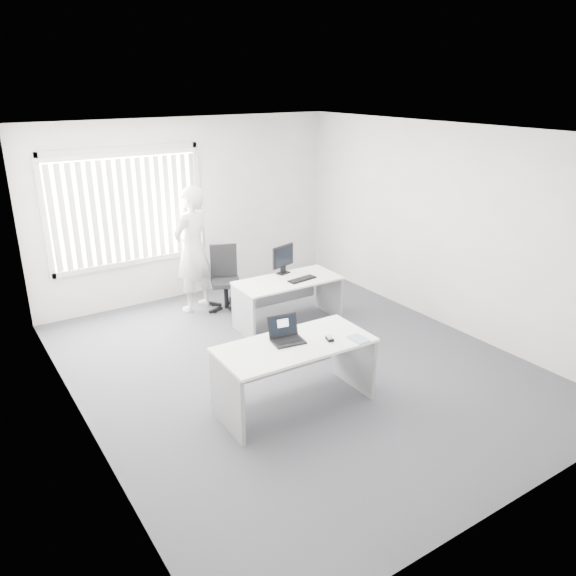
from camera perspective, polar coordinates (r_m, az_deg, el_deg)
ground at (r=7.03m, az=0.69°, el=-7.77°), size 6.00×6.00×0.00m
wall_back at (r=9.04m, az=-10.04°, el=7.89°), size 5.00×0.02×2.80m
wall_front at (r=4.50m, az=22.74°, el=-6.64°), size 5.00×0.02×2.80m
wall_left at (r=5.57m, az=-21.15°, el=-1.25°), size 0.02×6.00×2.80m
wall_right at (r=8.10m, az=15.66°, el=5.96°), size 0.02×6.00×2.80m
ceiling at (r=6.21m, az=0.80°, el=15.61°), size 5.00×6.00×0.02m
window at (r=8.64m, az=-16.11°, el=7.83°), size 2.32×0.06×1.76m
blinds at (r=8.59m, az=-15.97°, el=7.57°), size 2.20×0.10×1.50m
desk_near at (r=5.95m, az=0.70°, el=-7.46°), size 1.66×0.81×0.75m
desk_far at (r=7.96m, az=-0.00°, el=-0.42°), size 1.49×0.73×0.67m
office_chair at (r=8.66m, az=-6.36°, el=-0.07°), size 0.72×0.72×0.97m
person at (r=8.47m, az=-9.67°, el=3.87°), size 0.81×0.68×1.89m
laptop at (r=5.82m, az=0.02°, el=-4.42°), size 0.37×0.34×0.26m
paper_sheet at (r=5.97m, az=3.78°, el=-5.14°), size 0.27×0.19×0.00m
mouse at (r=5.93m, az=4.25°, el=-5.12°), size 0.09×0.12×0.04m
booklet at (r=5.98m, az=7.18°, el=-5.15°), size 0.16×0.22×0.01m
keyboard at (r=7.88m, az=1.44°, el=0.89°), size 0.44×0.19×0.02m
monitor at (r=8.08m, az=-0.51°, el=2.91°), size 0.44×0.24×0.42m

